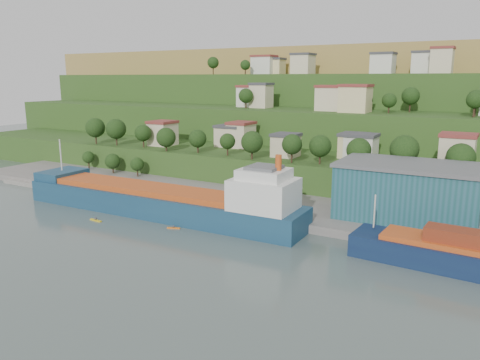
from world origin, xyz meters
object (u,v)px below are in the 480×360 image
Objects in this scene: kayak_orange at (174,227)px; caravan at (63,177)px; warehouse at (408,191)px; cargo_ship_near at (165,203)px.

caravan is at bearing 140.91° from kayak_orange.
warehouse is at bearing 9.48° from kayak_orange.
caravan is at bearing 166.99° from cargo_ship_near.
caravan is (-49.53, 10.36, -0.45)m from cargo_ship_near.
warehouse reaches higher than kayak_orange.
warehouse is 53.94m from kayak_orange.
cargo_ship_near is 50.60m from caravan.
warehouse is (53.61, 20.58, 5.24)m from cargo_ship_near.
cargo_ship_near is 11.36m from kayak_orange.
cargo_ship_near is at bearing -159.48° from warehouse.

